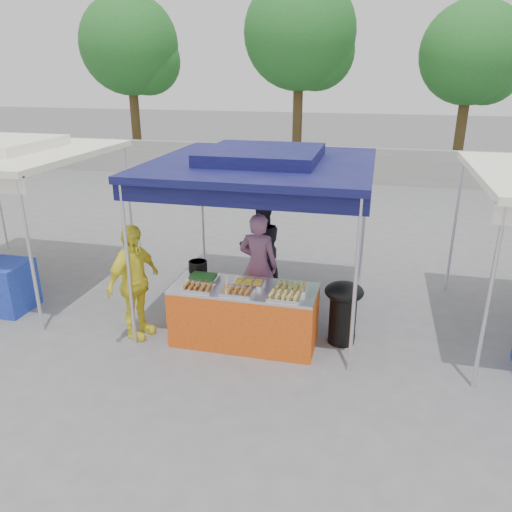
% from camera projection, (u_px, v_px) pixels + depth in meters
% --- Properties ---
extents(ground_plane, '(80.00, 80.00, 0.00)m').
position_uv_depth(ground_plane, '(246.00, 338.00, 7.22)').
color(ground_plane, slate).
extents(back_wall, '(40.00, 0.25, 1.20)m').
position_uv_depth(back_wall, '(327.00, 164.00, 17.02)').
color(back_wall, gray).
rests_on(back_wall, ground_plane).
extents(main_canopy, '(3.20, 3.20, 2.57)m').
position_uv_depth(main_canopy, '(262.00, 163.00, 7.27)').
color(main_canopy, silver).
rests_on(main_canopy, ground_plane).
extents(tree_0, '(3.73, 3.71, 6.38)m').
position_uv_depth(tree_0, '(134.00, 49.00, 19.00)').
color(tree_0, '#4B381C').
rests_on(tree_0, ground_plane).
extents(tree_1, '(3.99, 3.99, 6.87)m').
position_uv_depth(tree_1, '(304.00, 38.00, 17.80)').
color(tree_1, '#4B381C').
rests_on(tree_1, ground_plane).
extents(tree_2, '(3.48, 3.42, 5.87)m').
position_uv_depth(tree_2, '(475.00, 58.00, 16.83)').
color(tree_2, '#4B381C').
rests_on(tree_2, ground_plane).
extents(vendor_table, '(2.00, 0.80, 0.85)m').
position_uv_depth(vendor_table, '(244.00, 315.00, 6.98)').
color(vendor_table, '#DF5114').
rests_on(vendor_table, ground_plane).
extents(food_tray_fl, '(0.42, 0.30, 0.07)m').
position_uv_depth(food_tray_fl, '(198.00, 288.00, 6.73)').
color(food_tray_fl, white).
rests_on(food_tray_fl, vendor_table).
extents(food_tray_fm, '(0.42, 0.30, 0.07)m').
position_uv_depth(food_tray_fm, '(237.00, 292.00, 6.61)').
color(food_tray_fm, white).
rests_on(food_tray_fm, vendor_table).
extents(food_tray_fr, '(0.42, 0.30, 0.07)m').
position_uv_depth(food_tray_fr, '(284.00, 296.00, 6.47)').
color(food_tray_fr, white).
rests_on(food_tray_fr, vendor_table).
extents(food_tray_bl, '(0.42, 0.30, 0.07)m').
position_uv_depth(food_tray_bl, '(203.00, 278.00, 7.05)').
color(food_tray_bl, white).
rests_on(food_tray_bl, vendor_table).
extents(food_tray_bm, '(0.42, 0.30, 0.07)m').
position_uv_depth(food_tray_bm, '(249.00, 283.00, 6.89)').
color(food_tray_bm, white).
rests_on(food_tray_bm, vendor_table).
extents(food_tray_br, '(0.42, 0.30, 0.07)m').
position_uv_depth(food_tray_br, '(291.00, 288.00, 6.73)').
color(food_tray_br, white).
rests_on(food_tray_br, vendor_table).
extents(cooking_pot, '(0.27, 0.27, 0.16)m').
position_uv_depth(cooking_pot, '(198.00, 266.00, 7.34)').
color(cooking_pot, black).
rests_on(cooking_pot, vendor_table).
extents(skewer_cup, '(0.07, 0.07, 0.09)m').
position_uv_depth(skewer_cup, '(227.00, 292.00, 6.57)').
color(skewer_cup, silver).
rests_on(skewer_cup, vendor_table).
extents(wok_burner, '(0.54, 0.54, 0.91)m').
position_uv_depth(wok_burner, '(343.00, 308.00, 6.93)').
color(wok_burner, black).
rests_on(wok_burner, ground_plane).
extents(crate_left, '(0.45, 0.31, 0.27)m').
position_uv_depth(crate_left, '(231.00, 309.00, 7.79)').
color(crate_left, '#172CBB').
rests_on(crate_left, ground_plane).
extents(crate_right, '(0.49, 0.34, 0.29)m').
position_uv_depth(crate_right, '(281.00, 313.00, 7.65)').
color(crate_right, '#172CBB').
rests_on(crate_right, ground_plane).
extents(crate_stacked, '(0.49, 0.34, 0.29)m').
position_uv_depth(crate_stacked, '(281.00, 295.00, 7.55)').
color(crate_stacked, '#172CBB').
rests_on(crate_stacked, crate_right).
extents(vendor_woman, '(0.63, 0.44, 1.66)m').
position_uv_depth(vendor_woman, '(258.00, 266.00, 7.63)').
color(vendor_woman, '#9E658B').
rests_on(vendor_woman, ground_plane).
extents(helper_man, '(0.95, 0.87, 1.57)m').
position_uv_depth(helper_man, '(261.00, 247.00, 8.57)').
color(helper_man, '#232228').
rests_on(helper_man, ground_plane).
extents(customer_person, '(0.66, 1.06, 1.68)m').
position_uv_depth(customer_person, '(134.00, 282.00, 7.01)').
color(customer_person, '#FFF238').
rests_on(customer_person, ground_plane).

